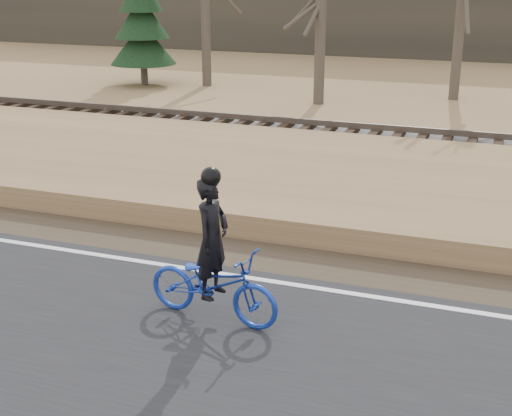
% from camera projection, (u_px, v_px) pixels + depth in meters
% --- Properties ---
extents(ground, '(120.00, 120.00, 0.00)m').
position_uv_depth(ground, '(89.00, 263.00, 11.61)').
color(ground, '#99774E').
rests_on(ground, ground).
extents(edge_line, '(120.00, 0.12, 0.01)m').
position_uv_depth(edge_line, '(95.00, 254.00, 11.77)').
color(edge_line, silver).
rests_on(edge_line, road).
extents(shoulder, '(120.00, 1.60, 0.04)m').
position_uv_depth(shoulder, '(126.00, 236.00, 12.67)').
color(shoulder, '#473A2B').
rests_on(shoulder, ground).
extents(embankment, '(120.00, 5.00, 0.44)m').
position_uv_depth(embankment, '(196.00, 180.00, 15.27)').
color(embankment, '#99774E').
rests_on(embankment, ground).
extents(ballast, '(120.00, 3.00, 0.45)m').
position_uv_depth(ballast, '(256.00, 141.00, 18.65)').
color(ballast, slate).
rests_on(ballast, ground).
extents(railroad, '(120.00, 2.40, 0.29)m').
position_uv_depth(railroad, '(256.00, 129.00, 18.55)').
color(railroad, black).
rests_on(railroad, ballast).
extents(cyclist, '(1.99, 0.89, 2.13)m').
position_uv_depth(cyclist, '(213.00, 273.00, 9.45)').
color(cyclist, '#16329C').
rests_on(cyclist, road).
extents(bare_tree_near_left, '(0.36, 0.36, 6.82)m').
position_uv_depth(bare_tree_near_left, '(321.00, 2.00, 23.63)').
color(bare_tree_near_left, brown).
rests_on(bare_tree_near_left, ground).
extents(conifer, '(2.60, 2.60, 5.46)m').
position_uv_depth(conifer, '(141.00, 18.00, 27.79)').
color(conifer, brown).
rests_on(conifer, ground).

